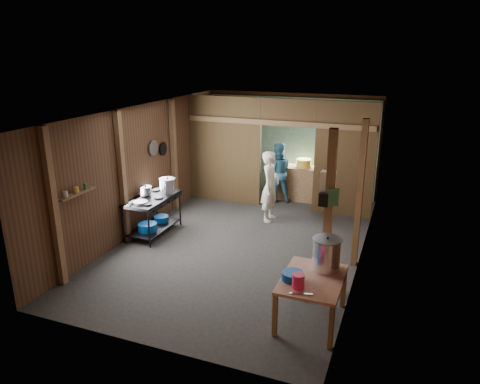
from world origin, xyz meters
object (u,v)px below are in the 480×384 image
at_px(stove_pot_large, 168,186).
at_px(yellow_tub, 304,163).
at_px(stock_pot, 327,255).
at_px(pink_bucket, 298,281).
at_px(cook, 270,186).
at_px(gas_range, 153,216).
at_px(prep_table, 311,299).

bearing_deg(stove_pot_large, yellow_tub, 52.77).
relative_size(stock_pot, pink_bucket, 2.49).
xyz_separation_m(stove_pot_large, yellow_tub, (2.19, 2.89, 0.01)).
bearing_deg(stove_pot_large, cook, 34.08).
relative_size(yellow_tub, cook, 0.24).
distance_m(yellow_tub, cook, 1.69).
height_order(stove_pot_large, stock_pot, stock_pot).
xyz_separation_m(gas_range, stove_pot_large, (0.17, 0.36, 0.55)).
relative_size(stock_pot, yellow_tub, 1.32).
xyz_separation_m(pink_bucket, cook, (-1.58, 3.81, 0.02)).
bearing_deg(pink_bucket, prep_table, 69.63).
xyz_separation_m(prep_table, stock_pot, (0.12, 0.33, 0.56)).
xyz_separation_m(stock_pot, pink_bucket, (-0.24, -0.66, -0.13)).
bearing_deg(stock_pot, prep_table, -109.84).
bearing_deg(prep_table, yellow_tub, 104.71).
relative_size(gas_range, cook, 0.86).
bearing_deg(yellow_tub, cook, -102.13).
bearing_deg(yellow_tub, stove_pot_large, -127.23).
distance_m(stove_pot_large, cook, 2.23).
height_order(prep_table, stove_pot_large, stove_pot_large).
bearing_deg(stove_pot_large, gas_range, -115.42).
height_order(gas_range, prep_table, gas_range).
relative_size(stove_pot_large, cook, 0.22).
distance_m(gas_range, yellow_tub, 4.05).
bearing_deg(gas_range, pink_bucket, -31.65).
relative_size(gas_range, yellow_tub, 3.63).
xyz_separation_m(stove_pot_large, stock_pot, (3.66, -1.91, -0.05)).
bearing_deg(stock_pot, gas_range, 157.93).
relative_size(pink_bucket, yellow_tub, 0.53).
xyz_separation_m(gas_range, cook, (2.01, 1.60, 0.39)).
xyz_separation_m(stock_pot, cook, (-1.82, 3.16, -0.11)).
relative_size(stove_pot_large, pink_bucket, 1.72).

